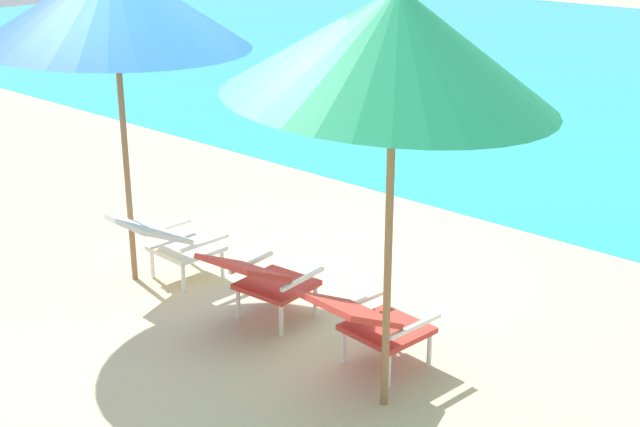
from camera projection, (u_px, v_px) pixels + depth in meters
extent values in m
plane|color=#CCB78E|center=(528.00, 199.00, 9.65)|extent=(40.00, 40.00, 0.00)
cube|color=silver|center=(186.00, 248.00, 7.57)|extent=(0.54, 0.52, 0.04)
cube|color=silver|center=(149.00, 230.00, 7.23)|extent=(0.54, 0.53, 0.27)
cylinder|color=white|center=(191.00, 251.00, 7.91)|extent=(0.04, 0.04, 0.26)
cylinder|color=white|center=(222.00, 264.00, 7.62)|extent=(0.04, 0.04, 0.26)
cylinder|color=white|center=(152.00, 264.00, 7.63)|extent=(0.04, 0.04, 0.26)
cylinder|color=white|center=(183.00, 278.00, 7.34)|extent=(0.04, 0.04, 0.26)
cube|color=white|center=(167.00, 227.00, 7.70)|extent=(0.05, 0.50, 0.03)
cube|color=white|center=(205.00, 243.00, 7.36)|extent=(0.05, 0.50, 0.03)
cube|color=red|center=(277.00, 285.00, 6.86)|extent=(0.56, 0.54, 0.04)
cube|color=red|center=(244.00, 268.00, 6.50)|extent=(0.56, 0.55, 0.27)
cylinder|color=white|center=(273.00, 286.00, 7.20)|extent=(0.04, 0.04, 0.26)
cylinder|color=white|center=(315.00, 300.00, 6.95)|extent=(0.04, 0.04, 0.26)
cylinder|color=white|center=(238.00, 304.00, 6.89)|extent=(0.04, 0.04, 0.26)
cylinder|color=white|center=(281.00, 320.00, 6.63)|extent=(0.04, 0.04, 0.26)
cube|color=white|center=(251.00, 263.00, 6.97)|extent=(0.07, 0.50, 0.03)
cube|color=white|center=(303.00, 279.00, 6.67)|extent=(0.07, 0.50, 0.03)
cube|color=red|center=(387.00, 329.00, 6.17)|extent=(0.57, 0.55, 0.04)
cube|color=red|center=(350.00, 310.00, 5.85)|extent=(0.57, 0.56, 0.27)
cylinder|color=white|center=(384.00, 328.00, 6.51)|extent=(0.04, 0.04, 0.26)
cylinder|color=white|center=(429.00, 349.00, 6.20)|extent=(0.04, 0.04, 0.26)
cylinder|color=white|center=(343.00, 346.00, 6.24)|extent=(0.04, 0.04, 0.26)
cylinder|color=white|center=(388.00, 370.00, 5.94)|extent=(0.04, 0.04, 0.26)
cube|color=white|center=(361.00, 301.00, 6.31)|extent=(0.08, 0.50, 0.03)
cube|color=white|center=(415.00, 326.00, 5.95)|extent=(0.08, 0.50, 0.03)
cylinder|color=olive|center=(126.00, 166.00, 7.30)|extent=(0.05, 0.05, 2.05)
cone|color=blue|center=(113.00, 2.00, 6.84)|extent=(2.97, 2.96, 0.75)
cylinder|color=olive|center=(388.00, 259.00, 5.43)|extent=(0.05, 0.05, 2.06)
cone|color=#1E9E60|center=(394.00, 44.00, 4.97)|extent=(2.69, 2.67, 0.78)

